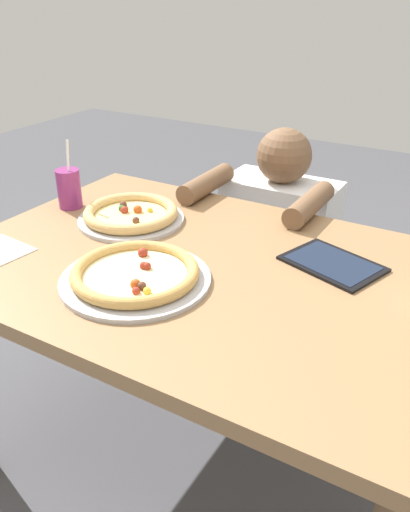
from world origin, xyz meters
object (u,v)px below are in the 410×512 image
at_px(pizza_near, 135,275).
at_px(tablet, 332,264).
at_px(drink_cup_colored, 69,188).
at_px(diner_seated, 276,263).
at_px(pizza_far, 131,215).

xyz_separation_m(pizza_near, tablet, (0.39, 0.33, -0.01)).
xyz_separation_m(drink_cup_colored, diner_seated, (0.51, 0.56, -0.40)).
bearing_deg(pizza_far, drink_cup_colored, -178.08).
bearing_deg(pizza_near, pizza_far, 129.37).
xyz_separation_m(pizza_near, drink_cup_colored, (-0.48, 0.28, 0.04)).
xyz_separation_m(pizza_far, drink_cup_colored, (-0.24, -0.01, 0.04)).
distance_m(pizza_far, drink_cup_colored, 0.24).
distance_m(tablet, diner_seated, 0.71).
xyz_separation_m(pizza_near, diner_seated, (0.03, 0.84, -0.35)).
bearing_deg(drink_cup_colored, pizza_near, -30.46).
bearing_deg(pizza_far, tablet, 3.56).
height_order(pizza_far, diner_seated, diner_seated).
height_order(drink_cup_colored, diner_seated, drink_cup_colored).
distance_m(drink_cup_colored, tablet, 0.87).
bearing_deg(tablet, pizza_near, -139.87).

